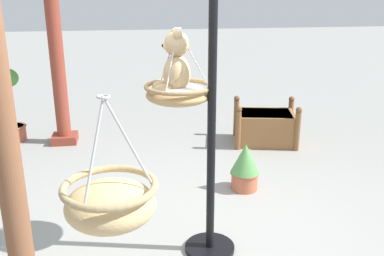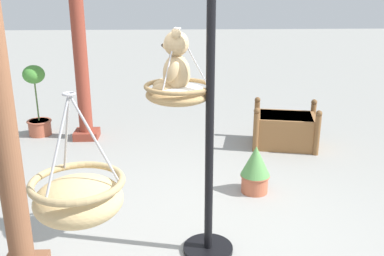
{
  "view_description": "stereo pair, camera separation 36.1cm",
  "coord_description": "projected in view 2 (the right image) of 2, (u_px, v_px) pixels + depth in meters",
  "views": [
    {
      "loc": [
        -3.4,
        0.59,
        2.24
      ],
      "look_at": [
        -0.01,
        0.08,
        1.1
      ],
      "focal_mm": 40.16,
      "sensor_mm": 36.0,
      "label": 1
    },
    {
      "loc": [
        -3.44,
        0.23,
        2.24
      ],
      "look_at": [
        -0.01,
        0.08,
        1.1
      ],
      "focal_mm": 40.16,
      "sensor_mm": 36.0,
      "label": 2
    }
  ],
  "objects": [
    {
      "name": "display_pole_central",
      "position": [
        209.0,
        181.0,
        3.6
      ],
      "size": [
        0.44,
        0.44,
        2.26
      ],
      "color": "black",
      "rests_on": "ground"
    },
    {
      "name": "hanging_basket_left_high",
      "position": [
        78.0,
        197.0,
        2.1
      ],
      "size": [
        0.47,
        0.47,
        0.65
      ],
      "color": "tan"
    },
    {
      "name": "potted_plant_bushy_green",
      "position": [
        37.0,
        103.0,
        6.61
      ],
      "size": [
        0.38,
        0.38,
        1.1
      ],
      "color": "#AD563D",
      "rests_on": "ground"
    },
    {
      "name": "ground_plane",
      "position": [
        200.0,
        240.0,
        3.98
      ],
      "size": [
        40.0,
        40.0,
        0.0
      ],
      "primitive_type": "plane",
      "color": "gray"
    },
    {
      "name": "wooden_planter_box",
      "position": [
        285.0,
        129.0,
        6.24
      ],
      "size": [
        0.84,
        1.02,
        0.64
      ],
      "color": "olive",
      "rests_on": "ground"
    },
    {
      "name": "potted_plant_small_succulent",
      "position": [
        255.0,
        169.0,
        4.82
      ],
      "size": [
        0.33,
        0.33,
        0.55
      ],
      "color": "#BC6042",
      "rests_on": "ground"
    },
    {
      "name": "greenhouse_pillar_right",
      "position": [
        81.0,
        60.0,
        6.25
      ],
      "size": [
        0.38,
        0.38,
        2.51
      ],
      "color": "brown",
      "rests_on": "ground"
    },
    {
      "name": "greenhouse_pillar_far_back",
      "position": [
        0.0,
        101.0,
        3.03
      ],
      "size": [
        0.36,
        0.36,
        3.03
      ],
      "color": "brown",
      "rests_on": "ground"
    },
    {
      "name": "teddy_bear",
      "position": [
        175.0,
        66.0,
        3.43
      ],
      "size": [
        0.35,
        0.31,
        0.51
      ],
      "color": "tan"
    },
    {
      "name": "hanging_basket_with_teddy",
      "position": [
        178.0,
        92.0,
        3.5
      ],
      "size": [
        0.56,
        0.56,
        0.61
      ],
      "color": "tan"
    }
  ]
}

